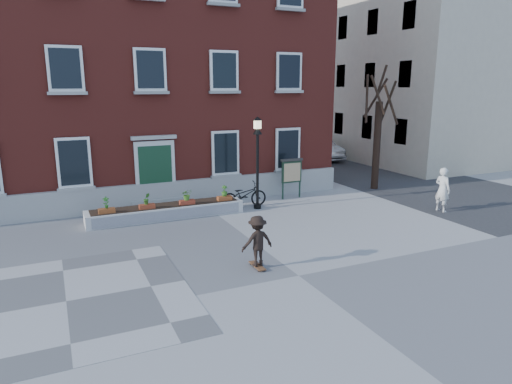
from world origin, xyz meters
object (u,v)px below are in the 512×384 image
bicycle (244,195)px  lamp_post (257,150)px  parked_car (319,148)px  bystander (442,190)px  notice_board (292,172)px  skateboarder (257,241)px

bicycle → lamp_post: size_ratio=0.53×
bicycle → parked_car: (9.97, 9.90, 0.24)m
parked_car → bystander: 14.21m
parked_car → bystander: bearing=-98.8°
notice_board → skateboarder: notice_board is taller
parked_car → lamp_post: size_ratio=1.21×
parked_car → lamp_post: bearing=-130.6°
bicycle → notice_board: 2.81m
parked_car → lamp_post: lamp_post is taller
parked_car → bystander: bystander is taller
bicycle → skateboarder: size_ratio=1.31×
lamp_post → notice_board: bearing=24.6°
bystander → skateboarder: (-9.58, -2.35, -0.12)m
notice_board → lamp_post: bearing=-155.4°
bicycle → lamp_post: lamp_post is taller
bystander → notice_board: bystander is taller
parked_car → skateboarder: (-12.26, -16.30, 0.03)m
parked_car → notice_board: 11.87m
bystander → parked_car: bearing=-18.5°
lamp_post → skateboarder: 6.77m
bystander → lamp_post: bearing=54.6°
bystander → skateboarder: bearing=96.1°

